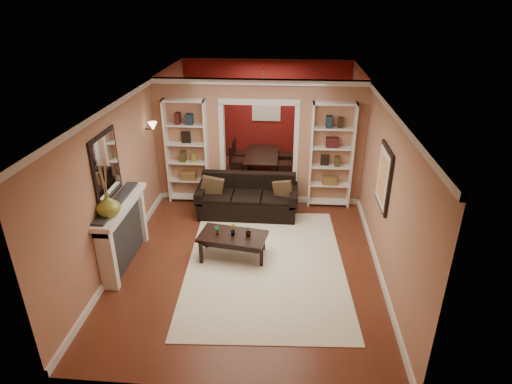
# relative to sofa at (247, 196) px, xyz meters

# --- Properties ---
(floor) EXTENTS (8.00, 8.00, 0.00)m
(floor) POSITION_rel_sofa_xyz_m (0.18, -0.45, -0.41)
(floor) COLOR brown
(floor) RESTS_ON ground
(ceiling) EXTENTS (8.00, 8.00, 0.00)m
(ceiling) POSITION_rel_sofa_xyz_m (0.18, -0.45, 2.29)
(ceiling) COLOR white
(ceiling) RESTS_ON ground
(wall_back) EXTENTS (8.00, 0.00, 8.00)m
(wall_back) POSITION_rel_sofa_xyz_m (0.18, 3.55, 0.94)
(wall_back) COLOR tan
(wall_back) RESTS_ON ground
(wall_front) EXTENTS (8.00, 0.00, 8.00)m
(wall_front) POSITION_rel_sofa_xyz_m (0.18, -4.45, 0.94)
(wall_front) COLOR tan
(wall_front) RESTS_ON ground
(wall_left) EXTENTS (0.00, 8.00, 8.00)m
(wall_left) POSITION_rel_sofa_xyz_m (-2.07, -0.45, 0.94)
(wall_left) COLOR tan
(wall_left) RESTS_ON ground
(wall_right) EXTENTS (0.00, 8.00, 8.00)m
(wall_right) POSITION_rel_sofa_xyz_m (2.43, -0.45, 0.94)
(wall_right) COLOR tan
(wall_right) RESTS_ON ground
(partition_wall) EXTENTS (4.50, 0.15, 2.70)m
(partition_wall) POSITION_rel_sofa_xyz_m (0.18, 0.75, 0.94)
(partition_wall) COLOR tan
(partition_wall) RESTS_ON floor
(red_back_panel) EXTENTS (4.44, 0.04, 2.64)m
(red_back_panel) POSITION_rel_sofa_xyz_m (0.18, 3.52, 0.91)
(red_back_panel) COLOR maroon
(red_back_panel) RESTS_ON floor
(dining_window) EXTENTS (0.78, 0.03, 0.98)m
(dining_window) POSITION_rel_sofa_xyz_m (0.18, 3.48, 1.14)
(dining_window) COLOR #8CA5CC
(dining_window) RESTS_ON wall_back
(area_rug) EXTENTS (2.89, 3.91, 0.01)m
(area_rug) POSITION_rel_sofa_xyz_m (0.49, -1.84, -0.40)
(area_rug) COLOR white
(area_rug) RESTS_ON floor
(sofa) EXTENTS (2.10, 0.91, 0.82)m
(sofa) POSITION_rel_sofa_xyz_m (0.00, 0.00, 0.00)
(sofa) COLOR black
(sofa) RESTS_ON floor
(pillow_left) EXTENTS (0.47, 0.17, 0.46)m
(pillow_left) POSITION_rel_sofa_xyz_m (-0.75, -0.02, 0.22)
(pillow_left) COLOR brown
(pillow_left) RESTS_ON sofa
(pillow_right) EXTENTS (0.41, 0.20, 0.39)m
(pillow_right) POSITION_rel_sofa_xyz_m (0.75, -0.02, 0.19)
(pillow_right) COLOR brown
(pillow_right) RESTS_ON sofa
(coffee_table) EXTENTS (1.26, 0.81, 0.44)m
(coffee_table) POSITION_rel_sofa_xyz_m (-0.10, -1.63, -0.19)
(coffee_table) COLOR black
(coffee_table) RESTS_ON floor
(plant_left) EXTENTS (0.11, 0.09, 0.17)m
(plant_left) POSITION_rel_sofa_xyz_m (-0.37, -1.63, 0.12)
(plant_left) COLOR #336626
(plant_left) RESTS_ON coffee_table
(plant_center) EXTENTS (0.12, 0.13, 0.20)m
(plant_center) POSITION_rel_sofa_xyz_m (-0.10, -1.63, 0.13)
(plant_center) COLOR #336626
(plant_center) RESTS_ON coffee_table
(plant_right) EXTENTS (0.15, 0.15, 0.19)m
(plant_right) POSITION_rel_sofa_xyz_m (0.17, -1.63, 0.13)
(plant_right) COLOR #336626
(plant_right) RESTS_ON coffee_table
(bookshelf_left) EXTENTS (0.90, 0.30, 2.30)m
(bookshelf_left) POSITION_rel_sofa_xyz_m (-1.37, 0.58, 0.74)
(bookshelf_left) COLOR white
(bookshelf_left) RESTS_ON floor
(bookshelf_right) EXTENTS (0.90, 0.30, 2.30)m
(bookshelf_right) POSITION_rel_sofa_xyz_m (1.73, 0.58, 0.74)
(bookshelf_right) COLOR white
(bookshelf_right) RESTS_ON floor
(fireplace) EXTENTS (0.32, 1.70, 1.16)m
(fireplace) POSITION_rel_sofa_xyz_m (-1.91, -1.95, 0.17)
(fireplace) COLOR white
(fireplace) RESTS_ON floor
(vase) EXTENTS (0.41, 0.41, 0.38)m
(vase) POSITION_rel_sofa_xyz_m (-1.91, -2.39, 0.94)
(vase) COLOR olive
(vase) RESTS_ON fireplace
(mirror) EXTENTS (0.03, 0.95, 1.10)m
(mirror) POSITION_rel_sofa_xyz_m (-2.05, -1.95, 1.39)
(mirror) COLOR silver
(mirror) RESTS_ON wall_left
(wall_sconce) EXTENTS (0.18, 0.18, 0.22)m
(wall_sconce) POSITION_rel_sofa_xyz_m (-1.97, 0.10, 1.42)
(wall_sconce) COLOR #FFE0A5
(wall_sconce) RESTS_ON wall_left
(framed_art) EXTENTS (0.04, 0.85, 1.05)m
(framed_art) POSITION_rel_sofa_xyz_m (2.39, -1.45, 1.14)
(framed_art) COLOR black
(framed_art) RESTS_ON wall_right
(dining_table) EXTENTS (1.50, 0.84, 0.53)m
(dining_table) POSITION_rel_sofa_xyz_m (0.18, 2.27, -0.15)
(dining_table) COLOR black
(dining_table) RESTS_ON floor
(dining_chair_nw) EXTENTS (0.56, 0.56, 0.88)m
(dining_chair_nw) POSITION_rel_sofa_xyz_m (-0.37, 1.97, 0.03)
(dining_chair_nw) COLOR black
(dining_chair_nw) RESTS_ON floor
(dining_chair_ne) EXTENTS (0.45, 0.45, 0.77)m
(dining_chair_ne) POSITION_rel_sofa_xyz_m (0.73, 1.97, -0.02)
(dining_chair_ne) COLOR black
(dining_chair_ne) RESTS_ON floor
(dining_chair_sw) EXTENTS (0.55, 0.55, 0.85)m
(dining_chair_sw) POSITION_rel_sofa_xyz_m (-0.37, 2.57, 0.01)
(dining_chair_sw) COLOR black
(dining_chair_sw) RESTS_ON floor
(dining_chair_se) EXTENTS (0.51, 0.51, 0.82)m
(dining_chair_se) POSITION_rel_sofa_xyz_m (0.73, 2.57, -0.00)
(dining_chair_se) COLOR black
(dining_chair_se) RESTS_ON floor
(chandelier) EXTENTS (0.50, 0.50, 0.30)m
(chandelier) POSITION_rel_sofa_xyz_m (0.18, 2.25, 1.61)
(chandelier) COLOR #342917
(chandelier) RESTS_ON ceiling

